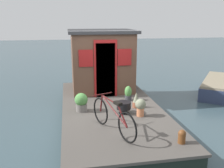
{
  "coord_description": "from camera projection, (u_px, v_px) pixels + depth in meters",
  "views": [
    {
      "loc": [
        -6.6,
        1.17,
        2.82
      ],
      "look_at": [
        -0.2,
        0.0,
        1.12
      ],
      "focal_mm": 39.82,
      "sensor_mm": 36.0,
      "label": 1
    }
  ],
  "objects": [
    {
      "name": "bicycle",
      "position": [
        113.0,
        117.0,
        5.36
      ],
      "size": [
        1.6,
        0.74,
        0.77
      ],
      "color": "black",
      "rests_on": "houseboat_deck"
    },
    {
      "name": "mooring_bollard",
      "position": [
        182.0,
        136.0,
        4.93
      ],
      "size": [
        0.16,
        0.16,
        0.28
      ],
      "color": "brown",
      "rests_on": "houseboat_deck"
    },
    {
      "name": "houseboat_deck",
      "position": [
        111.0,
        113.0,
        7.14
      ],
      "size": [
        5.87,
        2.72,
        0.42
      ],
      "color": "#4C4742",
      "rests_on": "ground_plane"
    },
    {
      "name": "houseboat_cabin",
      "position": [
        102.0,
        60.0,
        8.56
      ],
      "size": [
        1.99,
        2.21,
        2.06
      ],
      "color": "brown",
      "rests_on": "houseboat_deck"
    },
    {
      "name": "charcoal_grill",
      "position": [
        124.0,
        106.0,
        6.5
      ],
      "size": [
        0.38,
        0.38,
        0.31
      ],
      "color": "black",
      "rests_on": "houseboat_deck"
    },
    {
      "name": "potted_plant_basil",
      "position": [
        81.0,
        102.0,
        6.63
      ],
      "size": [
        0.35,
        0.35,
        0.5
      ],
      "color": "slate",
      "rests_on": "houseboat_deck"
    },
    {
      "name": "potted_plant_fern",
      "position": [
        140.0,
        106.0,
        6.29
      ],
      "size": [
        0.28,
        0.28,
        0.46
      ],
      "color": "#C6754C",
      "rests_on": "houseboat_deck"
    },
    {
      "name": "dinghy_boat",
      "position": [
        221.0,
        86.0,
        9.7
      ],
      "size": [
        3.17,
        2.83,
        0.56
      ],
      "color": "#2D3856",
      "rests_on": "ground_plane"
    },
    {
      "name": "potted_plant_mint",
      "position": [
        136.0,
        100.0,
        6.92
      ],
      "size": [
        0.2,
        0.2,
        0.44
      ],
      "color": "#935138",
      "rests_on": "houseboat_deck"
    },
    {
      "name": "ground_plane",
      "position": [
        111.0,
        120.0,
        7.2
      ],
      "size": [
        60.0,
        60.0,
        0.0
      ],
      "primitive_type": "plane",
      "color": "#384C54"
    },
    {
      "name": "potted_plant_sage",
      "position": [
        128.0,
        93.0,
        7.53
      ],
      "size": [
        0.21,
        0.21,
        0.45
      ],
      "color": "#38383D",
      "rests_on": "houseboat_deck"
    }
  ]
}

